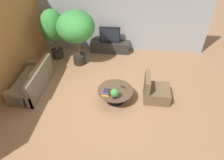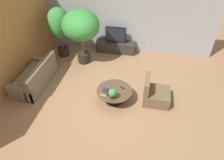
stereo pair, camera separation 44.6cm
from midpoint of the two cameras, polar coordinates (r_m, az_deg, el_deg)
The scene contains 12 objects.
ground_plane at distance 6.49m, azimuth -3.46°, elevation -5.28°, with size 24.00×24.00×0.00m, color #8C6647.
back_wall_stone at distance 8.44m, azimuth -0.31°, elevation 17.98°, with size 7.40×0.12×3.00m, color #939399.
media_console at distance 8.72m, azimuth -2.08°, elevation 9.50°, with size 1.67×0.50×0.46m.
television at distance 8.46m, azimuth -2.17°, elevation 12.72°, with size 0.85×0.13×0.67m.
coffee_table at distance 6.22m, azimuth -1.11°, elevation -3.82°, with size 1.10×1.10×0.42m.
couch_by_wall at distance 7.25m, azimuth -23.35°, elevation -0.45°, with size 0.84×1.88×0.84m.
armchair_wicker at distance 6.41m, azimuth 10.25°, elevation -3.33°, with size 0.80×0.76×0.86m.
potted_palm_tall at distance 8.20m, azimuth -18.15°, elevation 13.96°, with size 0.90×0.90×2.01m.
potted_palm_corner at distance 7.49m, azimuth -12.04°, elevation 14.26°, with size 1.37×1.37×2.11m.
potted_plant_tabletop at distance 5.76m, azimuth -1.51°, elevation -3.87°, with size 0.24×0.24×0.32m.
book_stack at distance 6.00m, azimuth -3.85°, elevation -3.48°, with size 0.27×0.31×0.13m.
remote_black at distance 6.23m, azimuth 1.13°, elevation -2.07°, with size 0.04×0.16×0.02m, color black.
Camera 1 is at (0.66, -4.61, 4.51)m, focal length 32.00 mm.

